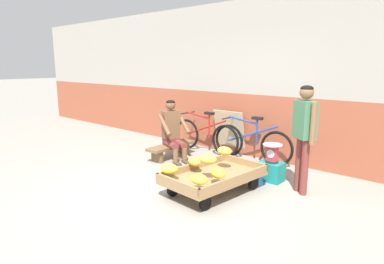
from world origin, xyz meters
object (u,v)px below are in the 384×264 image
vendor_seated (173,130)px  plastic_crate (271,172)px  weighing_scale (272,153)px  shopping_bag (256,177)px  banana_cart (214,177)px  low_bench (171,148)px  bicycle_near_left (205,136)px  sign_board (230,132)px  customer_adult (304,127)px  bicycle_far_left (251,143)px

vendor_seated → plastic_crate: bearing=4.4°
weighing_scale → shopping_bag: size_ratio=1.25×
banana_cart → vendor_seated: 1.89m
banana_cart → low_bench: (-1.74, 0.87, -0.04)m
vendor_seated → bicycle_near_left: (0.14, 0.81, -0.21)m
banana_cart → vendor_seated: size_ratio=1.32×
bicycle_near_left → low_bench: bearing=-105.8°
banana_cart → sign_board: size_ratio=1.70×
vendor_seated → shopping_bag: vendor_seated is taller
bicycle_near_left → shopping_bag: size_ratio=6.92×
banana_cart → low_bench: size_ratio=1.35×
vendor_seated → bicycle_near_left: size_ratio=0.69×
low_bench → bicycle_near_left: size_ratio=0.67×
low_bench → vendor_seated: bearing=-20.3°
vendor_seated → shopping_bag: 2.00m
banana_cart → weighing_scale: (0.37, 1.00, 0.21)m
plastic_crate → banana_cart: bearing=-110.2°
weighing_scale → customer_adult: size_ratio=0.20×
bicycle_near_left → sign_board: (0.40, 0.30, 0.09)m
low_bench → sign_board: 1.27m
plastic_crate → weighing_scale: bearing=-90.0°
vendor_seated → shopping_bag: (1.94, -0.18, -0.45)m
vendor_seated → customer_adult: customer_adult is taller
low_bench → bicycle_near_left: bearing=74.2°
bicycle_far_left → customer_adult: bearing=-33.6°
banana_cart → sign_board: sign_board is taller
sign_board → vendor_seated: bearing=-115.8°
sign_board → shopping_bag: 1.93m
weighing_scale → sign_board: 1.77m
weighing_scale → customer_adult: (0.55, -0.16, 0.50)m
bicycle_near_left → sign_board: size_ratio=1.88×
bicycle_near_left → bicycle_far_left: 1.05m
plastic_crate → shopping_bag: 0.34m
plastic_crate → weighing_scale: (0.00, -0.00, 0.30)m
weighing_scale → customer_adult: bearing=-16.6°
bicycle_far_left → banana_cart: bearing=-75.1°
banana_cart → bicycle_far_left: (-0.47, 1.75, 0.11)m
vendor_seated → customer_adult: (2.57, -0.01, 0.38)m
customer_adult → plastic_crate: bearing=163.3°
vendor_seated → customer_adult: bearing=-0.2°
banana_cart → customer_adult: (0.92, 0.83, 0.71)m
low_bench → plastic_crate: (2.10, 0.13, -0.05)m
low_bench → customer_adult: size_ratio=0.73×
vendor_seated → bicycle_far_left: bearing=37.5°
plastic_crate → shopping_bag: size_ratio=1.50×
shopping_bag → weighing_scale: bearing=76.2°
bicycle_far_left → customer_adult: size_ratio=1.09×
low_bench → weighing_scale: bearing=3.4°
vendor_seated → weighing_scale: (2.02, 0.15, -0.11)m
banana_cart → customer_adult: customer_adult is taller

